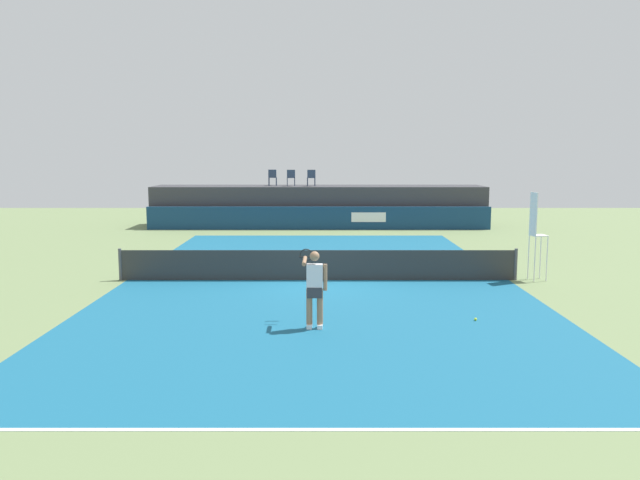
{
  "coord_description": "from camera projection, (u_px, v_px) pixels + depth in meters",
  "views": [
    {
      "loc": [
        0.07,
        -19.62,
        3.93
      ],
      "look_at": [
        -0.02,
        2.0,
        1.0
      ],
      "focal_mm": 35.7,
      "sensor_mm": 36.0,
      "label": 1
    }
  ],
  "objects": [
    {
      "name": "spectator_chair_far_left",
      "position": [
        275.0,
        177.0,
        34.84
      ],
      "size": [
        0.44,
        0.44,
        0.89
      ],
      "color": "#2D3D56",
      "rests_on": "spectator_platform"
    },
    {
      "name": "line_near_baseline",
      "position": [
        318.0,
        430.0,
        9.12
      ],
      "size": [
        12.0,
        0.1,
        0.0
      ],
      "primitive_type": "cube",
      "color": "white",
      "rests_on": "court_inner"
    },
    {
      "name": "net_post_near",
      "position": [
        123.0,
        264.0,
        19.93
      ],
      "size": [
        0.1,
        0.1,
        1.0
      ],
      "primitive_type": "cylinder",
      "color": "#4C4C51",
      "rests_on": "ground"
    },
    {
      "name": "court_inner",
      "position": [
        320.0,
        280.0,
        19.97
      ],
      "size": [
        12.0,
        22.0,
        0.0
      ],
      "primitive_type": "cube",
      "color": "#16597A",
      "rests_on": "ground"
    },
    {
      "name": "umpire_chair",
      "position": [
        538.0,
        230.0,
        19.71
      ],
      "size": [
        0.51,
        0.51,
        2.76
      ],
      "color": "white",
      "rests_on": "ground"
    },
    {
      "name": "ground_plane",
      "position": [
        321.0,
        264.0,
        22.94
      ],
      "size": [
        48.0,
        48.0,
        0.0
      ],
      "primitive_type": "plane",
      "color": "#6B7F51"
    },
    {
      "name": "spectator_chair_center",
      "position": [
        314.0,
        177.0,
        34.47
      ],
      "size": [
        0.47,
        0.47,
        0.89
      ],
      "color": "#2D3D56",
      "rests_on": "spectator_platform"
    },
    {
      "name": "net_post_far",
      "position": [
        518.0,
        264.0,
        19.88
      ],
      "size": [
        0.1,
        0.1,
        1.0
      ],
      "primitive_type": "cylinder",
      "color": "#4C4C51",
      "rests_on": "ground"
    },
    {
      "name": "tennis_ball",
      "position": [
        478.0,
        319.0,
        15.07
      ],
      "size": [
        0.07,
        0.07,
        0.07
      ],
      "primitive_type": "sphere",
      "color": "#D8EA33",
      "rests_on": "court_inner"
    },
    {
      "name": "spectator_chair_left",
      "position": [
        293.0,
        177.0,
        34.51
      ],
      "size": [
        0.47,
        0.47,
        0.89
      ],
      "color": "#2D3D56",
      "rests_on": "spectator_platform"
    },
    {
      "name": "tennis_player",
      "position": [
        317.0,
        287.0,
        14.34
      ],
      "size": [
        0.66,
        1.14,
        1.77
      ],
      "color": "white",
      "rests_on": "court_inner"
    },
    {
      "name": "spectator_platform",
      "position": [
        321.0,
        206.0,
        34.98
      ],
      "size": [
        18.0,
        2.8,
        2.2
      ],
      "primitive_type": "cube",
      "color": "#38383D",
      "rests_on": "ground"
    },
    {
      "name": "sponsor_wall",
      "position": [
        321.0,
        218.0,
        33.27
      ],
      "size": [
        18.0,
        0.22,
        1.2
      ],
      "color": "navy",
      "rests_on": "ground"
    },
    {
      "name": "tennis_net",
      "position": [
        320.0,
        265.0,
        19.91
      ],
      "size": [
        12.4,
        0.02,
        0.95
      ],
      "primitive_type": "cube",
      "color": "#2D2D2D",
      "rests_on": "ground"
    }
  ]
}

